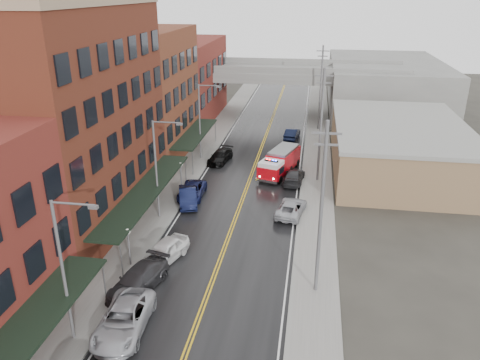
{
  "coord_description": "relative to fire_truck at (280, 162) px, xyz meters",
  "views": [
    {
      "loc": [
        6.3,
        -12.11,
        19.13
      ],
      "look_at": [
        0.12,
        26.74,
        3.0
      ],
      "focal_mm": 35.0,
      "sensor_mm": 36.0,
      "label": 1
    }
  ],
  "objects": [
    {
      "name": "parked_car_left_5",
      "position": [
        -8.01,
        -9.21,
        -0.68
      ],
      "size": [
        2.91,
        4.89,
        1.52
      ],
      "primitive_type": "imported",
      "rotation": [
        0.0,
        0.0,
        0.3
      ],
      "color": "black",
      "rests_on": "ground"
    },
    {
      "name": "utility_pole_2",
      "position": [
        4.19,
        18.59,
        4.87
      ],
      "size": [
        1.8,
        0.24,
        12.0
      ],
      "color": "#59595B",
      "rests_on": "ground"
    },
    {
      "name": "globe_lamp_2",
      "position": [
        -9.41,
        -6.41,
        0.87
      ],
      "size": [
        0.44,
        0.44,
        3.12
      ],
      "color": "#59595B",
      "rests_on": "ground"
    },
    {
      "name": "brick_building_b",
      "position": [
        -16.31,
        -13.41,
        7.56
      ],
      "size": [
        9.0,
        20.0,
        18.0
      ],
      "primitive_type": "cube",
      "color": "#5B2718",
      "rests_on": "ground"
    },
    {
      "name": "fire_truck",
      "position": [
        0.0,
        0.0,
        0.0
      ],
      "size": [
        4.51,
        7.64,
        2.66
      ],
      "rotation": [
        0.0,
        0.0,
        -0.3
      ],
      "color": "#B80812",
      "rests_on": "ground"
    },
    {
      "name": "awning_1",
      "position": [
        -10.5,
        -13.41,
        1.55
      ],
      "size": [
        2.6,
        18.0,
        3.09
      ],
      "color": "black",
      "rests_on": "ground"
    },
    {
      "name": "sidewalk_right",
      "position": [
        4.29,
        -6.41,
        -1.37
      ],
      "size": [
        3.0,
        160.0,
        0.15
      ],
      "primitive_type": "cube",
      "color": "slate",
      "rests_on": "ground"
    },
    {
      "name": "utility_pole_1",
      "position": [
        4.19,
        -1.41,
        4.87
      ],
      "size": [
        1.8,
        0.24,
        12.0
      ],
      "color": "#59595B",
      "rests_on": "ground"
    },
    {
      "name": "brick_building_c",
      "position": [
        -16.31,
        4.09,
        6.06
      ],
      "size": [
        9.0,
        15.0,
        15.0
      ],
      "primitive_type": "cube",
      "color": "brown",
      "rests_on": "ground"
    },
    {
      "name": "utility_pole_0",
      "position": [
        4.19,
        -21.41,
        4.87
      ],
      "size": [
        1.8,
        0.24,
        12.0
      ],
      "color": "#59595B",
      "rests_on": "ground"
    },
    {
      "name": "curb_right",
      "position": [
        2.64,
        -6.41,
        -1.37
      ],
      "size": [
        0.3,
        160.0,
        0.15
      ],
      "primitive_type": "cube",
      "color": "gray",
      "rests_on": "ground"
    },
    {
      "name": "parked_car_left_3",
      "position": [
        -7.75,
        -23.15,
        -0.65
      ],
      "size": [
        3.51,
        5.83,
        1.58
      ],
      "primitive_type": "imported",
      "rotation": [
        0.0,
        0.0,
        -0.25
      ],
      "color": "#2A2A2C",
      "rests_on": "ground"
    },
    {
      "name": "parked_car_right_0",
      "position": [
        1.86,
        -9.93,
        -0.77
      ],
      "size": [
        3.02,
        5.16,
        1.35
      ],
      "primitive_type": "imported",
      "rotation": [
        0.0,
        0.0,
        2.97
      ],
      "color": "#A4A6AC",
      "rests_on": "ground"
    },
    {
      "name": "parked_car_left_4",
      "position": [
        -7.12,
        -19.29,
        -0.63
      ],
      "size": [
        3.26,
        5.12,
        1.62
      ],
      "primitive_type": "imported",
      "rotation": [
        0.0,
        0.0,
        -0.3
      ],
      "color": "white",
      "rests_on": "ground"
    },
    {
      "name": "parked_car_right_2",
      "position": [
        0.59,
        5.39,
        -0.65
      ],
      "size": [
        3.09,
        4.98,
        1.58
      ],
      "primitive_type": "imported",
      "rotation": [
        0.0,
        0.0,
        2.86
      ],
      "color": "#BCBCBC",
      "rests_on": "ground"
    },
    {
      "name": "road",
      "position": [
        -3.01,
        -6.41,
        -1.43
      ],
      "size": [
        11.0,
        160.0,
        0.02
      ],
      "primitive_type": "cube",
      "color": "black",
      "rests_on": "ground"
    },
    {
      "name": "parked_car_left_6",
      "position": [
        -8.01,
        -7.61,
        -0.76
      ],
      "size": [
        2.41,
        4.97,
        1.36
      ],
      "primitive_type": "imported",
      "rotation": [
        0.0,
        0.0,
        0.03
      ],
      "color": "#111641",
      "rests_on": "ground"
    },
    {
      "name": "globe_lamp_1",
      "position": [
        -9.41,
        -20.41,
        0.87
      ],
      "size": [
        0.44,
        0.44,
        3.12
      ],
      "color": "#59595B",
      "rests_on": "ground"
    },
    {
      "name": "parked_car_right_3",
      "position": [
        0.68,
        13.41,
        -0.7
      ],
      "size": [
        2.14,
        4.67,
        1.48
      ],
      "primitive_type": "imported",
      "rotation": [
        0.0,
        0.0,
        3.01
      ],
      "color": "black",
      "rests_on": "ground"
    },
    {
      "name": "parked_car_left_2",
      "position": [
        -7.14,
        -27.21,
        -0.63
      ],
      "size": [
        3.02,
        5.96,
        1.61
      ],
      "primitive_type": "imported",
      "rotation": [
        0.0,
        0.0,
        0.06
      ],
      "color": "#A2A3AA",
      "rests_on": "ground"
    },
    {
      "name": "brick_building_far",
      "position": [
        -16.31,
        21.59,
        4.56
      ],
      "size": [
        9.0,
        20.0,
        12.0
      ],
      "primitive_type": "cube",
      "color": "maroon",
      "rests_on": "ground"
    },
    {
      "name": "right_far_block",
      "position": [
        14.99,
        33.59,
        2.56
      ],
      "size": [
        18.0,
        30.0,
        8.0
      ],
      "primitive_type": "cube",
      "color": "slate",
      "rests_on": "ground"
    },
    {
      "name": "parked_car_right_1",
      "position": [
        1.72,
        -2.21,
        -0.74
      ],
      "size": [
        2.39,
        4.97,
        1.4
      ],
      "primitive_type": "imported",
      "rotation": [
        0.0,
        0.0,
        3.05
      ],
      "color": "#252628",
      "rests_on": "ground"
    },
    {
      "name": "overpass",
      "position": [
        -3.01,
        25.59,
        4.55
      ],
      "size": [
        40.0,
        10.0,
        7.5
      ],
      "color": "slate",
      "rests_on": "ground"
    },
    {
      "name": "awning_2",
      "position": [
        -10.49,
        4.09,
        1.55
      ],
      "size": [
        2.6,
        13.0,
        3.09
      ],
      "color": "black",
      "rests_on": "ground"
    },
    {
      "name": "parked_car_left_7",
      "position": [
        -7.23,
        2.79,
        -0.74
      ],
      "size": [
        2.71,
        5.07,
        1.4
      ],
      "primitive_type": "imported",
      "rotation": [
        0.0,
        0.0,
        -0.16
      ],
      "color": "black",
      "rests_on": "ground"
    },
    {
      "name": "awning_0",
      "position": [
        -10.5,
        -32.41,
        1.55
      ],
      "size": [
        2.6,
        16.0,
        3.09
      ],
      "color": "black",
      "rests_on": "ground"
    },
    {
      "name": "curb_left",
      "position": [
        -8.66,
        -6.41,
        -1.37
      ],
      "size": [
        0.3,
        160.0,
        0.15
      ],
      "primitive_type": "cube",
      "color": "gray",
      "rests_on": "ground"
    },
    {
      "name": "street_lamp_0",
      "position": [
        -9.55,
        -28.41,
        3.75
      ],
      "size": [
        2.64,
        0.22,
        9.0
      ],
      "color": "#59595B",
      "rests_on": "ground"
    },
    {
      "name": "sidewalk_left",
      "position": [
        -10.31,
        -6.41,
        -1.37
      ],
      "size": [
        3.0,
        160.0,
        0.15
      ],
      "primitive_type": "cube",
      "color": "slate",
      "rests_on": "ground"
    },
    {
      "name": "street_lamp_1",
      "position": [
        -9.55,
        -12.41,
        3.75
      ],
      "size": [
        2.64,
        0.22,
        9.0
      ],
      "color": "#59595B",
      "rests_on": "ground"
    },
    {
      "name": "tan_building",
      "position": [
        12.99,
        3.59,
        1.06
      ],
      "size": [
        14.0,
        22.0,
        5.0
      ],
      "primitive_type": "cube",
      "color": "#8E6D4C",
      "rests_on": "ground"
    },
    {
      "name": "street_lamp_2",
      "position": [
        -9.55,
        3.59,
        3.75
      ],
      "size": [
        2.64,
        0.22,
        9.0
      ],
      "color": "#59595B",
      "rests_on": "ground"
    }
  ]
}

